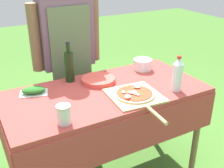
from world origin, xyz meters
name	(u,v)px	position (x,y,z in m)	size (l,w,h in m)	color
prep_table	(106,103)	(0.00, 0.00, 0.71)	(1.48, 0.73, 0.82)	#A83D38
person_cook	(67,49)	(-0.06, 0.60, 0.97)	(0.62, 0.21, 1.65)	#4C4C51
pizza_on_peel	(135,95)	(0.13, -0.19, 0.83)	(0.37, 0.58, 0.06)	tan
oil_bottle	(69,66)	(-0.16, 0.28, 0.94)	(0.07, 0.07, 0.31)	black
water_bottle	(177,74)	(0.45, -0.24, 0.94)	(0.07, 0.07, 0.26)	silver
herb_container	(34,90)	(-0.47, 0.20, 0.85)	(0.22, 0.17, 0.05)	silver
mixing_tub	(143,64)	(0.47, 0.21, 0.87)	(0.16, 0.16, 0.09)	silver
plate_stack	(98,80)	(0.02, 0.16, 0.84)	(0.26, 0.26, 0.03)	#DB4C42
sauce_jar	(64,115)	(-0.41, -0.27, 0.87)	(0.09, 0.09, 0.12)	silver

